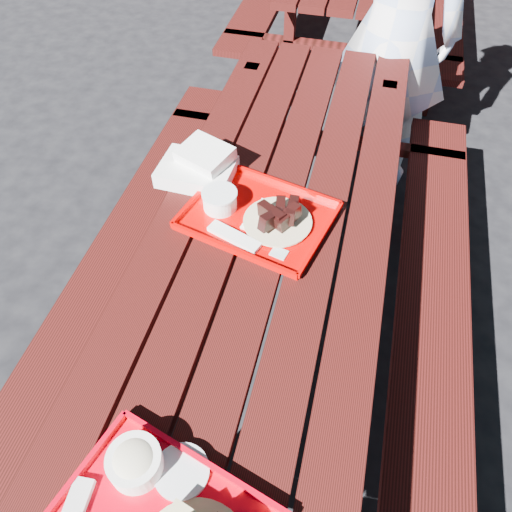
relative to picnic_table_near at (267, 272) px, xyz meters
The scene contains 5 objects.
ground 0.56m from the picnic_table_near, ahead, with size 60.00×60.00×0.00m, color black.
picnic_table_near is the anchor object (origin of this frame).
far_tray 0.23m from the picnic_table_near, 136.01° to the left, with size 0.51×0.44×0.07m.
white_cloth 0.42m from the picnic_table_near, 144.42° to the left, with size 0.25×0.22×0.10m.
person 1.37m from the picnic_table_near, 77.79° to the left, with size 0.60×0.39×1.64m, color #B3CAF8.
Camera 1 is at (0.22, -1.02, 1.89)m, focal length 35.00 mm.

